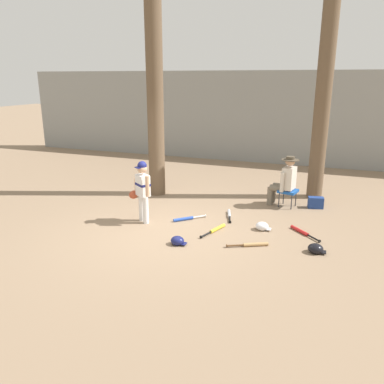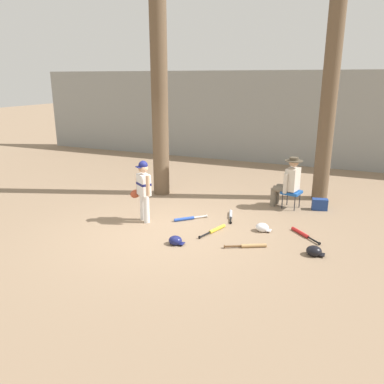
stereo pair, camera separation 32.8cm
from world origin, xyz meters
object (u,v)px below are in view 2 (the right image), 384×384
object	(u,v)px
handbag_beside_stool	(320,204)
batting_helmet_white	(262,227)
bat_wood_tan	(250,246)
bat_blue_youth	(187,219)
bat_yellow_trainer	(215,230)
bat_red_barrel	(302,234)
folding_stool	(292,193)
seated_spectator	(288,181)
young_ballplayer	(143,187)
bat_aluminum_silver	(231,215)
tree_near_player	(159,77)
tree_behind_spectator	(327,113)
batting_helmet_navy	(175,240)
batting_helmet_black	(314,251)

from	to	relation	value
handbag_beside_stool	batting_helmet_white	distance (m)	2.01
bat_wood_tan	bat_blue_youth	bearing A→B (deg)	152.97
bat_blue_youth	bat_yellow_trainer	size ratio (longest dim) A/B	0.75
bat_red_barrel	bat_blue_youth	bearing A→B (deg)	-177.26
folding_stool	bat_blue_youth	bearing A→B (deg)	-138.59
seated_spectator	young_ballplayer	bearing A→B (deg)	-141.22
seated_spectator	handbag_beside_stool	xyz separation A→B (m)	(0.73, 0.11, -0.51)
young_ballplayer	bat_aluminum_silver	size ratio (longest dim) A/B	1.81
folding_stool	seated_spectator	distance (m)	0.29
bat_blue_youth	tree_near_player	bearing A→B (deg)	132.01
tree_behind_spectator	bat_wood_tan	size ratio (longest dim) A/B	6.70
bat_aluminum_silver	bat_red_barrel	distance (m)	1.65
folding_stool	handbag_beside_stool	world-z (taller)	folding_stool
tree_behind_spectator	bat_aluminum_silver	xyz separation A→B (m)	(-1.65, -2.15, -2.09)
batting_helmet_white	folding_stool	bearing A→B (deg)	80.44
batting_helmet_navy	batting_helmet_white	xyz separation A→B (m)	(1.31, 1.24, 0.00)
handbag_beside_stool	bat_aluminum_silver	xyz separation A→B (m)	(-1.74, -1.24, -0.10)
bat_yellow_trainer	bat_aluminum_silver	bearing A→B (deg)	88.28
bat_yellow_trainer	batting_helmet_navy	xyz separation A→B (m)	(-0.46, -0.86, 0.04)
bat_red_barrel	bat_blue_youth	world-z (taller)	same
tree_behind_spectator	batting_helmet_black	distance (m)	3.98
bat_red_barrel	bat_blue_youth	size ratio (longest dim) A/B	1.06
young_ballplayer	tree_behind_spectator	bearing A→B (deg)	43.72
bat_wood_tan	bat_yellow_trainer	xyz separation A→B (m)	(-0.83, 0.46, -0.00)
bat_aluminum_silver	bat_yellow_trainer	size ratio (longest dim) A/B	0.93
folding_stool	batting_helmet_black	world-z (taller)	folding_stool
tree_behind_spectator	seated_spectator	size ratio (longest dim) A/B	3.97
tree_near_player	young_ballplayer	distance (m)	3.01
seated_spectator	bat_blue_youth	xyz separation A→B (m)	(-1.81, -1.70, -0.61)
bat_wood_tan	batting_helmet_navy	world-z (taller)	batting_helmet_navy
tree_near_player	bat_yellow_trainer	size ratio (longest dim) A/B	8.33
seated_spectator	batting_helmet_navy	xyz separation A→B (m)	(-1.50, -2.92, -0.57)
tree_near_player	handbag_beside_stool	distance (m)	4.85
batting_helmet_black	handbag_beside_stool	bearing A→B (deg)	93.45
bat_aluminum_silver	tree_near_player	bearing A→B (deg)	155.70
bat_aluminum_silver	bat_wood_tan	distance (m)	1.60
bat_yellow_trainer	seated_spectator	bearing A→B (deg)	63.27
bat_red_barrel	batting_helmet_black	bearing A→B (deg)	-69.47
tree_behind_spectator	bat_yellow_trainer	xyz separation A→B (m)	(-1.67, -3.07, -2.09)
bat_wood_tan	batting_helmet_black	xyz separation A→B (m)	(1.08, 0.12, 0.04)
bat_wood_tan	batting_helmet_navy	size ratio (longest dim) A/B	2.41
folding_stool	bat_aluminum_silver	world-z (taller)	folding_stool
tree_behind_spectator	bat_wood_tan	xyz separation A→B (m)	(-0.84, -3.53, -2.09)
tree_near_player	bat_yellow_trainer	world-z (taller)	tree_near_player
tree_behind_spectator	seated_spectator	distance (m)	1.90
young_ballplayer	tree_near_player	bearing A→B (deg)	107.00
tree_behind_spectator	young_ballplayer	size ratio (longest dim) A/B	3.66
bat_aluminum_silver	bat_blue_youth	bearing A→B (deg)	-144.72
tree_behind_spectator	young_ballplayer	xyz separation A→B (m)	(-3.25, -3.11, -1.37)
batting_helmet_white	batting_helmet_black	bearing A→B (deg)	-34.17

